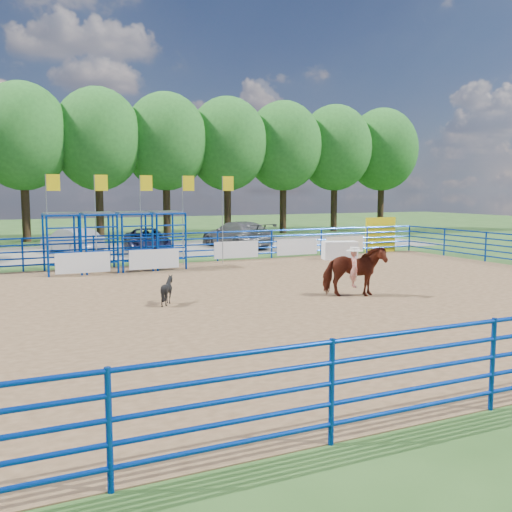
# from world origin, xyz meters

# --- Properties ---
(ground) EXTENTS (120.00, 120.00, 0.00)m
(ground) POSITION_xyz_m (0.00, 0.00, 0.00)
(ground) COLOR #3B6227
(ground) RESTS_ON ground
(arena_dirt) EXTENTS (30.00, 20.00, 0.02)m
(arena_dirt) POSITION_xyz_m (0.00, 0.00, 0.01)
(arena_dirt) COLOR olive
(arena_dirt) RESTS_ON ground
(gravel_strip) EXTENTS (40.00, 10.00, 0.01)m
(gravel_strip) POSITION_xyz_m (0.00, 17.00, 0.01)
(gravel_strip) COLOR gray
(gravel_strip) RESTS_ON ground
(announcer_table) EXTENTS (1.88, 1.26, 0.92)m
(announcer_table) POSITION_xyz_m (8.94, 8.09, 0.48)
(announcer_table) COLOR white
(announcer_table) RESTS_ON arena_dirt
(horse_and_rider) EXTENTS (2.21, 1.61, 2.25)m
(horse_and_rider) POSITION_xyz_m (3.64, -0.89, 0.92)
(horse_and_rider) COLOR #5A2012
(horse_and_rider) RESTS_ON arena_dirt
(calf) EXTENTS (0.96, 0.90, 0.88)m
(calf) POSITION_xyz_m (-2.33, 0.42, 0.46)
(calf) COLOR black
(calf) RESTS_ON arena_dirt
(car_b) EXTENTS (3.17, 4.53, 1.42)m
(car_b) POSITION_xyz_m (-3.13, 16.86, 0.72)
(car_b) COLOR gray
(car_b) RESTS_ON gravel_strip
(car_c) EXTENTS (2.93, 5.21, 1.37)m
(car_c) POSITION_xyz_m (0.76, 15.28, 0.70)
(car_c) COLOR #141733
(car_c) RESTS_ON gravel_strip
(car_d) EXTENTS (3.34, 5.93, 1.62)m
(car_d) POSITION_xyz_m (6.62, 16.12, 0.82)
(car_d) COLOR #575759
(car_d) RESTS_ON gravel_strip
(perimeter_fence) EXTENTS (30.10, 20.10, 1.50)m
(perimeter_fence) POSITION_xyz_m (0.00, 0.00, 0.75)
(perimeter_fence) COLOR #0732A0
(perimeter_fence) RESTS_ON ground
(chute_assembly) EXTENTS (19.32, 2.41, 4.20)m
(chute_assembly) POSITION_xyz_m (-1.90, 8.84, 1.26)
(chute_assembly) COLOR #0732A0
(chute_assembly) RESTS_ON ground
(treeline) EXTENTS (56.40, 6.40, 11.24)m
(treeline) POSITION_xyz_m (0.00, 26.00, 7.53)
(treeline) COLOR #3F2B19
(treeline) RESTS_ON ground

